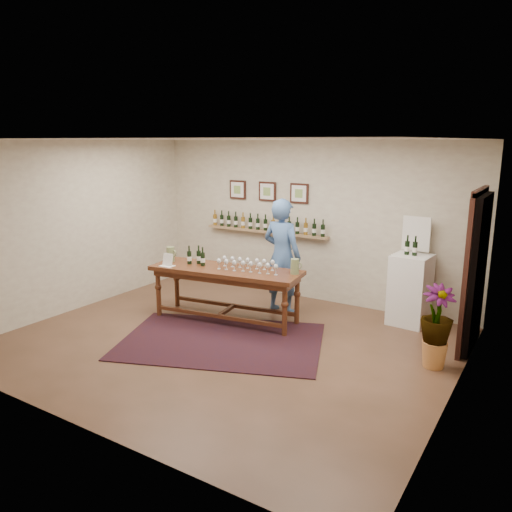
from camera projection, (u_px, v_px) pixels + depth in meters
The scene contains 14 objects.
ground at pixel (226, 343), 7.03m from camera, with size 6.00×6.00×0.00m, color #4E3422.
room_shell at pixel (418, 258), 7.22m from camera, with size 6.00×6.00×6.00m.
rug at pixel (222, 341), 7.08m from camera, with size 2.80×1.86×0.01m, color #48170C.
tasting_table at pixel (226, 276), 7.77m from camera, with size 2.47×1.09×0.85m.
table_glasses at pixel (245, 264), 7.64m from camera, with size 1.25×0.29×0.17m, color silver, non-canonical shape.
table_bottles at pixel (197, 255), 7.97m from camera, with size 0.29×0.17×0.32m, color black, non-canonical shape.
pitcher_left at pixel (171, 254), 8.16m from camera, with size 0.15×0.15×0.24m, color #707F4F, non-canonical shape.
pitcher_right at pixel (295, 266), 7.40m from camera, with size 0.15×0.15×0.23m, color #707F4F, non-canonical shape.
menu_card at pixel (168, 260), 7.88m from camera, with size 0.22×0.16×0.20m, color white.
display_pedestal at pixel (410, 290), 7.66m from camera, with size 0.55×0.55×1.09m, color white.
pedestal_bottles at pixel (411, 246), 7.51m from camera, with size 0.28×0.07×0.28m, color black, non-canonical shape.
info_sign at pixel (416, 234), 7.65m from camera, with size 0.43×0.02×0.59m, color white.
potted_plant at pixel (436, 327), 6.17m from camera, with size 0.67×0.67×0.91m.
person at pixel (282, 256), 8.10m from camera, with size 0.69×0.45×1.89m, color #3D5F91.
Camera 1 is at (3.84, -5.35, 2.78)m, focal length 35.00 mm.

